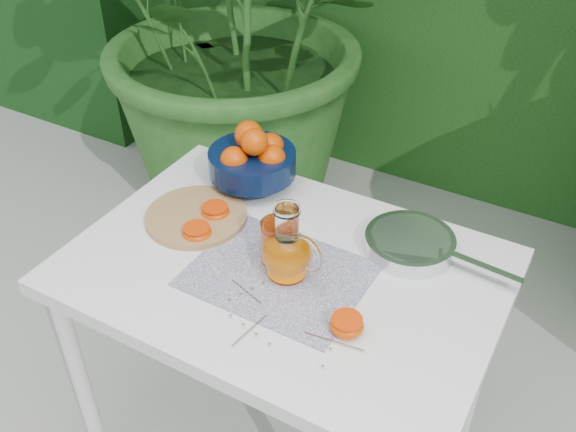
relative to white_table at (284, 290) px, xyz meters
The scene contains 10 objects.
potted_plant_left 1.36m from the white_table, 125.27° to the left, with size 1.77×1.77×1.77m, color #21571D.
white_table is the anchor object (origin of this frame).
placemat 0.09m from the white_table, 79.28° to the right, with size 0.40×0.31×0.00m, color #0D104A.
cutting_board 0.30m from the white_table, behind, with size 0.26×0.26×0.02m, color #A37349.
fruit_bowl 0.39m from the white_table, 133.51° to the left, with size 0.31×0.31×0.19m.
juice_pitcher 0.15m from the white_table, 45.46° to the right, with size 0.17×0.14×0.19m.
juice_tumbler 0.14m from the white_table, 169.52° to the left, with size 0.08×0.08×0.11m.
saute_pan 0.33m from the white_table, 39.52° to the left, with size 0.39×0.24×0.04m.
orange_halves 0.13m from the white_table, 166.95° to the right, with size 0.54×0.27×0.04m.
thyme_sprigs 0.21m from the white_table, 63.94° to the right, with size 0.35×0.19×0.01m.
Camera 1 is at (0.60, -0.97, 1.74)m, focal length 40.00 mm.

